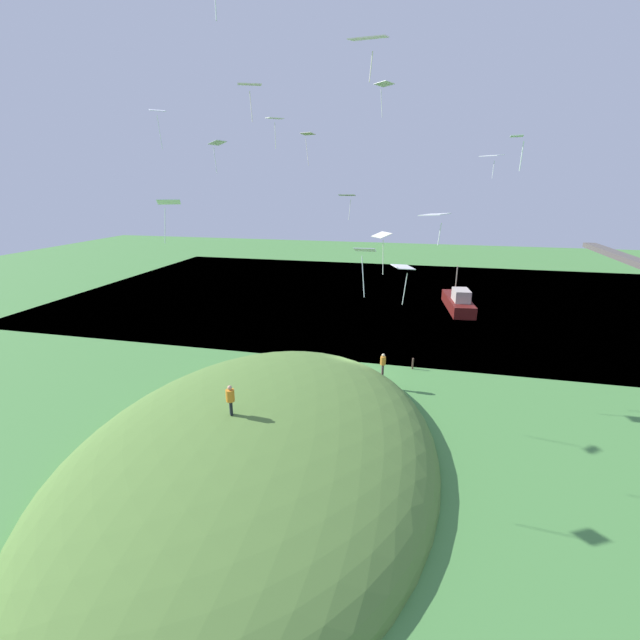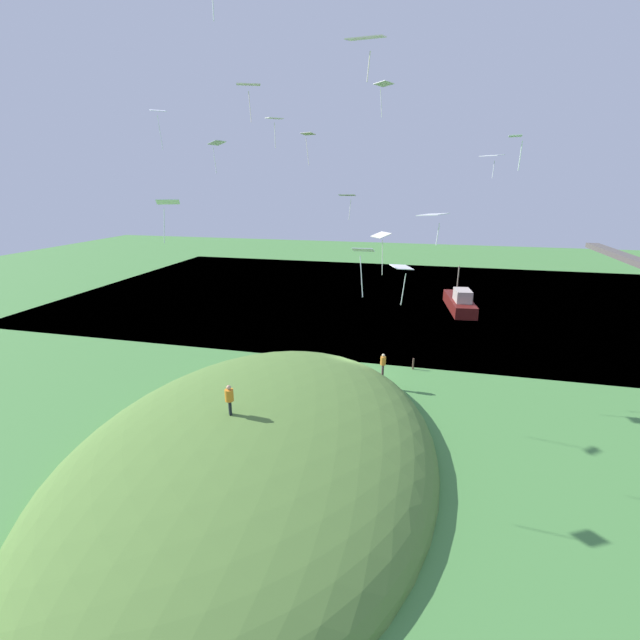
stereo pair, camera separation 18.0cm
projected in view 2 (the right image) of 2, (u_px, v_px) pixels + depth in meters
ground_plane at (354, 375)px, 32.88m from camera, size 160.00×160.00×0.00m
lake_water at (385, 296)px, 57.01m from camera, size 46.71×80.00×0.40m
grass_hill at (257, 454)px, 23.27m from camera, size 27.02×19.20×5.74m
boat_on_lake at (460, 302)px, 49.83m from camera, size 8.99×3.37×4.74m
person_watching_kites at (229, 397)px, 21.40m from camera, size 0.60×0.60×1.62m
person_with_child at (383, 362)px, 30.23m from camera, size 0.49×0.49×1.58m
kite_0 at (347, 196)px, 27.90m from camera, size 0.77×1.09×1.64m
kite_1 at (217, 144)px, 21.15m from camera, size 0.95×0.75×1.54m
kite_3 at (402, 269)px, 17.91m from camera, size 1.26×1.08×1.72m
kite_4 at (249, 86)px, 17.86m from camera, size 1.01×1.17×1.50m
kite_5 at (381, 237)px, 21.67m from camera, size 1.20×1.13×2.15m
kite_6 at (363, 253)px, 17.46m from camera, size 0.60×0.88×2.07m
kite_7 at (366, 39)px, 13.20m from camera, size 0.90×1.23×1.26m
kite_8 at (516, 139)px, 15.37m from camera, size 0.68×0.58×1.20m
kite_9 at (158, 114)px, 25.45m from camera, size 1.04×1.07×2.22m
kite_10 at (433, 215)px, 15.94m from camera, size 1.42×1.23×1.15m
kite_11 at (308, 136)px, 28.68m from camera, size 0.94×1.09×2.06m
kite_12 at (384, 85)px, 21.36m from camera, size 1.09×1.09×1.58m
kite_13 at (274, 120)px, 22.92m from camera, size 1.03×1.04×1.56m
kite_14 at (168, 204)px, 19.06m from camera, size 1.05×1.18×1.94m
kite_15 at (492, 156)px, 23.51m from camera, size 1.31×1.35×1.25m
mooring_post at (413, 364)px, 33.87m from camera, size 0.14×0.14×0.89m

